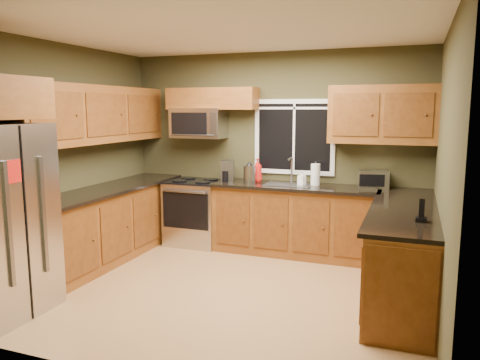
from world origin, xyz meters
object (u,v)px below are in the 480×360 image
Objects in this scene: coffee_maker at (227,171)px; cordless_phone at (421,215)px; toaster_oven at (373,179)px; paper_towel_roll at (315,175)px; microwave at (199,123)px; range at (196,212)px; soap_bottle_b at (302,178)px; kettle at (249,173)px; soap_bottle_a at (258,170)px.

cordless_phone is at bearing -32.15° from coffee_maker.
paper_towel_roll is (-0.72, -0.06, 0.03)m from toaster_oven.
microwave is 2.52m from toaster_oven.
paper_towel_roll reaches higher than range.
soap_bottle_b is at bearing -3.60° from microwave.
microwave is 3.51m from cordless_phone.
soap_bottle_a reaches higher than kettle.
range is 1.81m from paper_towel_roll.
toaster_oven reaches higher than soap_bottle_b.
kettle reaches higher than coffee_maker.
paper_towel_roll reaches higher than toaster_oven.
kettle is 0.15m from soap_bottle_a.
range is 4.47× the size of cordless_phone.
toaster_oven is at bearing 0.26° from microwave.
microwave reaches higher than toaster_oven.
microwave is at bearing 176.40° from soap_bottle_b.
soap_bottle_a is at bearing -2.21° from microwave.
soap_bottle_a reaches higher than cordless_phone.
toaster_oven is 1.28× the size of soap_bottle_a.
paper_towel_roll reaches higher than coffee_maker.
soap_bottle_b is (0.63, -0.06, -0.07)m from soap_bottle_a.
paper_towel_roll reaches higher than kettle.
microwave is 2.36× the size of soap_bottle_a.
cordless_phone is at bearing -35.43° from kettle.
range is 1.27m from microwave.
kettle is 0.91× the size of soap_bottle_a.
toaster_oven is 1.52m from soap_bottle_a.
range is 4.93× the size of soap_bottle_b.
soap_bottle_a reaches higher than paper_towel_roll.
range is 2.92× the size of soap_bottle_a.
coffee_maker is 0.33m from kettle.
microwave is at bearing 177.79° from soap_bottle_a.
coffee_maker is (0.49, -0.14, -0.65)m from microwave.
paper_towel_roll reaches higher than soap_bottle_b.
microwave reaches higher than kettle.
range is 1.23× the size of microwave.
coffee_maker is at bearing -175.86° from paper_towel_roll.
paper_towel_roll is at bearing -175.29° from toaster_oven.
toaster_oven is at bearing 4.36° from coffee_maker.
coffee_maker is at bearing 147.85° from cordless_phone.
kettle is 2.65m from cordless_phone.
cordless_phone is at bearing -52.14° from paper_towel_roll.
toaster_oven is 2.17× the size of soap_bottle_b.
kettle reaches higher than soap_bottle_b.
soap_bottle_b is at bearing -164.30° from paper_towel_roll.
microwave is 1.82m from paper_towel_roll.
kettle is (-1.60, -0.18, 0.02)m from toaster_oven.
range is at bearing -173.57° from soap_bottle_a.
soap_bottle_b is (1.53, -0.10, -0.69)m from microwave.
soap_bottle_a reaches higher than coffee_maker.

